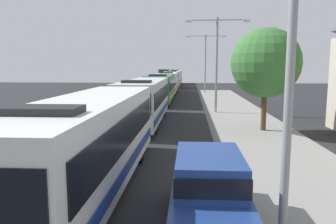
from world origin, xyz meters
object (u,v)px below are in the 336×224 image
object	(u,v)px
bus_fourth_in_line	(168,82)
streetlamp_near	(294,2)
streetlamp_mid	(217,55)
roadside_tree	(266,63)
bus_lead	(90,140)
bus_rear	(173,79)
box_truck_oncoming	(164,75)
streetlamp_far	(205,57)
bus_second_in_line	(145,99)
bus_middle	(161,87)
bus_tail_end	(176,76)
white_suv	(209,189)

from	to	relation	value
bus_fourth_in_line	streetlamp_near	xyz separation A→B (m)	(5.40, -40.73, 3.74)
streetlamp_mid	roadside_tree	xyz separation A→B (m)	(2.30, -7.82, -0.71)
bus_lead	bus_rear	world-z (taller)	same
bus_rear	streetlamp_near	bearing A→B (deg)	-84.26
bus_lead	box_truck_oncoming	distance (m)	72.53
streetlamp_mid	bus_lead	bearing A→B (deg)	-106.83
streetlamp_far	bus_fourth_in_line	bearing A→B (deg)	-173.67
bus_second_in_line	bus_middle	size ratio (longest dim) A/B	1.06
box_truck_oncoming	streetlamp_far	distance (m)	35.22
bus_rear	streetlamp_mid	distance (m)	33.60
bus_tail_end	white_suv	distance (m)	65.78
bus_lead	bus_second_in_line	bearing A→B (deg)	90.00
bus_lead	bus_rear	bearing A→B (deg)	90.00
bus_second_in_line	bus_tail_end	size ratio (longest dim) A/B	1.08
box_truck_oncoming	streetlamp_mid	distance (m)	55.39
bus_lead	roadside_tree	xyz separation A→B (m)	(7.70, 10.03, 2.54)
bus_second_in_line	streetlamp_near	distance (m)	17.09
bus_middle	bus_tail_end	xyz separation A→B (m)	(-0.00, 37.32, -0.00)
bus_middle	streetlamp_mid	distance (m)	10.30
streetlamp_mid	roadside_tree	world-z (taller)	streetlamp_mid
streetlamp_near	streetlamp_far	size ratio (longest dim) A/B	1.05
white_suv	box_truck_oncoming	xyz separation A→B (m)	(-7.00, 74.81, 0.67)
bus_tail_end	bus_second_in_line	bearing A→B (deg)	-90.00
box_truck_oncoming	bus_lead	bearing A→B (deg)	-87.39
streetlamp_far	streetlamp_near	bearing A→B (deg)	-90.00
bus_fourth_in_line	streetlamp_far	bearing A→B (deg)	6.33
bus_second_in_line	bus_fourth_in_line	distance (m)	24.95
bus_second_in_line	bus_middle	distance (m)	13.03
bus_rear	bus_tail_end	xyz separation A→B (m)	(-0.00, 12.46, -0.00)
bus_rear	streetlamp_near	size ratio (longest dim) A/B	1.30
bus_second_in_line	white_suv	distance (m)	15.78
bus_rear	white_suv	world-z (taller)	bus_rear
white_suv	streetlamp_near	size ratio (longest dim) A/B	0.53
bus_tail_end	roadside_tree	xyz separation A→B (m)	(7.70, -53.29, 2.54)
bus_fourth_in_line	streetlamp_far	xyz separation A→B (m)	(5.40, 0.60, 3.55)
box_truck_oncoming	roadside_tree	xyz separation A→B (m)	(11.00, -62.43, 2.52)
bus_second_in_line	roadside_tree	world-z (taller)	roadside_tree
bus_second_in_line	bus_lead	bearing A→B (deg)	-90.00
bus_tail_end	bus_fourth_in_line	bearing A→B (deg)	-90.00
bus_fourth_in_line	white_suv	xyz separation A→B (m)	(3.70, -40.27, -0.66)
white_suv	streetlamp_far	bearing A→B (deg)	87.62
bus_fourth_in_line	bus_middle	bearing A→B (deg)	-90.00
bus_fourth_in_line	roadside_tree	size ratio (longest dim) A/B	2.00
bus_rear	streetlamp_mid	bearing A→B (deg)	-80.71
bus_lead	bus_tail_end	distance (m)	63.32
bus_lead	box_truck_oncoming	world-z (taller)	bus_lead
bus_tail_end	box_truck_oncoming	distance (m)	9.72
bus_second_in_line	bus_tail_end	xyz separation A→B (m)	(-0.00, 50.35, -0.00)
bus_lead	streetlamp_mid	bearing A→B (deg)	73.17
bus_rear	bus_lead	bearing A→B (deg)	-90.00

